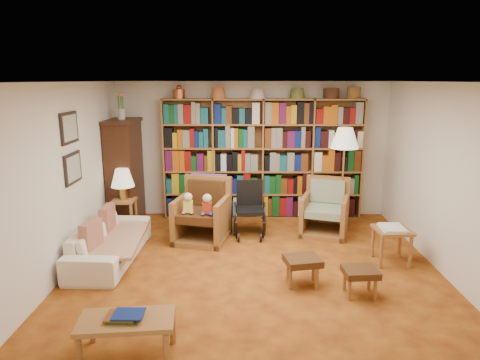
{
  "coord_description": "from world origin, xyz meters",
  "views": [
    {
      "loc": [
        -0.14,
        -5.39,
        2.53
      ],
      "look_at": [
        -0.2,
        0.6,
        1.12
      ],
      "focal_mm": 32.0,
      "sensor_mm": 36.0,
      "label": 1
    }
  ],
  "objects_px": {
    "floor_lamp": "(345,142)",
    "coffee_table": "(127,323)",
    "side_table_lamp": "(124,209)",
    "side_table_papers": "(392,234)",
    "sofa": "(110,242)",
    "armchair_sage": "(324,212)",
    "footstool_b": "(360,274)",
    "armchair_leather": "(202,214)",
    "footstool_a": "(303,262)",
    "wheelchair": "(250,211)"
  },
  "relations": [
    {
      "from": "armchair_leather",
      "to": "wheelchair",
      "type": "relative_size",
      "value": 1.12
    },
    {
      "from": "side_table_lamp",
      "to": "side_table_papers",
      "type": "xyz_separation_m",
      "value": [
        4.08,
        -1.2,
        0.01
      ]
    },
    {
      "from": "armchair_leather",
      "to": "coffee_table",
      "type": "distance_m",
      "value": 3.08
    },
    {
      "from": "sofa",
      "to": "footstool_b",
      "type": "bearing_deg",
      "value": -105.02
    },
    {
      "from": "side_table_papers",
      "to": "footstool_b",
      "type": "distance_m",
      "value": 1.18
    },
    {
      "from": "wheelchair",
      "to": "footstool_a",
      "type": "bearing_deg",
      "value": -70.53
    },
    {
      "from": "sofa",
      "to": "armchair_sage",
      "type": "bearing_deg",
      "value": -67.83
    },
    {
      "from": "footstool_b",
      "to": "coffee_table",
      "type": "distance_m",
      "value": 2.73
    },
    {
      "from": "footstool_b",
      "to": "footstool_a",
      "type": "bearing_deg",
      "value": 158.03
    },
    {
      "from": "footstool_b",
      "to": "coffee_table",
      "type": "relative_size",
      "value": 0.46
    },
    {
      "from": "side_table_papers",
      "to": "footstool_b",
      "type": "xyz_separation_m",
      "value": [
        -0.68,
        -0.95,
        -0.14
      ]
    },
    {
      "from": "sofa",
      "to": "wheelchair",
      "type": "distance_m",
      "value": 2.28
    },
    {
      "from": "sofa",
      "to": "wheelchair",
      "type": "height_order",
      "value": "wheelchair"
    },
    {
      "from": "sofa",
      "to": "armchair_leather",
      "type": "xyz_separation_m",
      "value": [
        1.24,
        0.89,
        0.14
      ]
    },
    {
      "from": "wheelchair",
      "to": "floor_lamp",
      "type": "distance_m",
      "value": 1.93
    },
    {
      "from": "wheelchair",
      "to": "coffee_table",
      "type": "height_order",
      "value": "wheelchair"
    },
    {
      "from": "armchair_leather",
      "to": "coffee_table",
      "type": "xyz_separation_m",
      "value": [
        -0.42,
        -3.05,
        -0.09
      ]
    },
    {
      "from": "sofa",
      "to": "footstool_b",
      "type": "relative_size",
      "value": 4.31
    },
    {
      "from": "side_table_lamp",
      "to": "floor_lamp",
      "type": "distance_m",
      "value": 3.84
    },
    {
      "from": "footstool_b",
      "to": "floor_lamp",
      "type": "bearing_deg",
      "value": 83.3
    },
    {
      "from": "floor_lamp",
      "to": "side_table_papers",
      "type": "height_order",
      "value": "floor_lamp"
    },
    {
      "from": "sofa",
      "to": "floor_lamp",
      "type": "xyz_separation_m",
      "value": [
        3.57,
        1.31,
        1.25
      ]
    },
    {
      "from": "footstool_b",
      "to": "coffee_table",
      "type": "height_order",
      "value": "coffee_table"
    },
    {
      "from": "floor_lamp",
      "to": "coffee_table",
      "type": "distance_m",
      "value": 4.58
    },
    {
      "from": "sofa",
      "to": "armchair_leather",
      "type": "height_order",
      "value": "armchair_leather"
    },
    {
      "from": "footstool_a",
      "to": "coffee_table",
      "type": "relative_size",
      "value": 0.54
    },
    {
      "from": "armchair_sage",
      "to": "side_table_papers",
      "type": "distance_m",
      "value": 1.45
    },
    {
      "from": "wheelchair",
      "to": "armchair_sage",
      "type": "bearing_deg",
      "value": 5.84
    },
    {
      "from": "side_table_lamp",
      "to": "footstool_b",
      "type": "height_order",
      "value": "side_table_lamp"
    },
    {
      "from": "armchair_sage",
      "to": "footstool_a",
      "type": "bearing_deg",
      "value": -107.43
    },
    {
      "from": "sofa",
      "to": "side_table_papers",
      "type": "distance_m",
      "value": 3.98
    },
    {
      "from": "armchair_sage",
      "to": "side_table_papers",
      "type": "relative_size",
      "value": 1.82
    },
    {
      "from": "armchair_leather",
      "to": "side_table_papers",
      "type": "relative_size",
      "value": 1.89
    },
    {
      "from": "floor_lamp",
      "to": "side_table_papers",
      "type": "relative_size",
      "value": 3.3
    },
    {
      "from": "side_table_lamp",
      "to": "coffee_table",
      "type": "xyz_separation_m",
      "value": [
        0.92,
        -3.3,
        -0.1
      ]
    },
    {
      "from": "floor_lamp",
      "to": "coffee_table",
      "type": "xyz_separation_m",
      "value": [
        -2.75,
        -3.47,
        -1.2
      ]
    },
    {
      "from": "wheelchair",
      "to": "footstool_b",
      "type": "height_order",
      "value": "wheelchair"
    },
    {
      "from": "sofa",
      "to": "floor_lamp",
      "type": "distance_m",
      "value": 4.0
    },
    {
      "from": "footstool_a",
      "to": "footstool_b",
      "type": "relative_size",
      "value": 1.17
    },
    {
      "from": "armchair_sage",
      "to": "footstool_b",
      "type": "relative_size",
      "value": 2.29
    },
    {
      "from": "side_table_lamp",
      "to": "footstool_b",
      "type": "distance_m",
      "value": 4.02
    },
    {
      "from": "armchair_leather",
      "to": "footstool_a",
      "type": "relative_size",
      "value": 2.03
    },
    {
      "from": "armchair_leather",
      "to": "coffee_table",
      "type": "relative_size",
      "value": 1.09
    },
    {
      "from": "side_table_papers",
      "to": "coffee_table",
      "type": "height_order",
      "value": "side_table_papers"
    },
    {
      "from": "armchair_sage",
      "to": "wheelchair",
      "type": "relative_size",
      "value": 1.07
    },
    {
      "from": "armchair_leather",
      "to": "footstool_b",
      "type": "height_order",
      "value": "armchair_leather"
    },
    {
      "from": "sofa",
      "to": "armchair_sage",
      "type": "xyz_separation_m",
      "value": [
        3.25,
        1.2,
        0.08
      ]
    },
    {
      "from": "sofa",
      "to": "armchair_leather",
      "type": "relative_size",
      "value": 1.81
    },
    {
      "from": "floor_lamp",
      "to": "wheelchair",
      "type": "bearing_deg",
      "value": -171.41
    },
    {
      "from": "side_table_lamp",
      "to": "armchair_leather",
      "type": "height_order",
      "value": "armchair_leather"
    }
  ]
}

